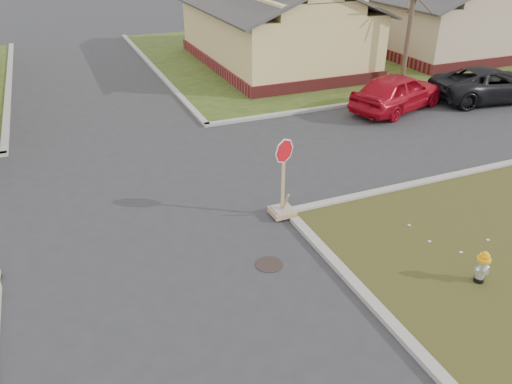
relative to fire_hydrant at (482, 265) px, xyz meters
name	(u,v)px	position (x,y,z in m)	size (l,w,h in m)	color
ground	(170,275)	(-6.16, 2.88, -0.48)	(120.00, 120.00, 0.00)	#2D2D30
verge_far_right	(427,41)	(15.84, 20.88, -0.46)	(37.00, 19.00, 0.05)	#2F4117
curbs	(130,181)	(-6.16, 7.88, -0.48)	(80.00, 40.00, 0.12)	#A29D92
manhole	(269,264)	(-3.96, 2.38, -0.47)	(0.64, 0.64, 0.01)	black
side_house_yellow	(273,23)	(3.84, 19.38, 1.71)	(7.60, 11.60, 4.70)	maroon
side_house_tan	(423,12)	(13.84, 19.38, 1.71)	(7.60, 11.60, 4.70)	maroon
tree_mid_right	(408,41)	(7.84, 13.08, 1.67)	(0.22, 0.22, 4.20)	#49382A
fire_hydrant	(482,265)	(0.00, 0.00, 0.00)	(0.29, 0.29, 0.79)	black
stop_sign	(283,199)	(-2.74, 4.25, 0.04)	(0.62, 0.61, 2.20)	tan
red_sedan	(398,92)	(5.39, 10.25, 0.31)	(1.87, 4.64, 1.58)	#AE0C1B
dark_pickup	(491,84)	(10.01, 9.76, 0.24)	(2.39, 5.19, 1.44)	black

